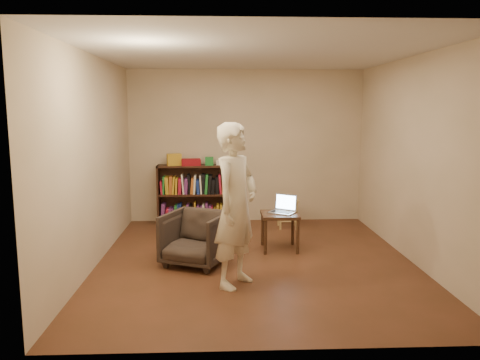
{
  "coord_description": "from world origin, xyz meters",
  "views": [
    {
      "loc": [
        -0.44,
        -5.77,
        1.94
      ],
      "look_at": [
        -0.18,
        0.35,
        1.0
      ],
      "focal_mm": 35.0,
      "sensor_mm": 36.0,
      "label": 1
    }
  ],
  "objects_px": {
    "stool": "(288,204)",
    "armchair": "(196,238)",
    "side_table": "(280,219)",
    "laptop": "(283,208)",
    "bookshelf": "(193,198)",
    "person": "(236,205)"
  },
  "relations": [
    {
      "from": "laptop",
      "to": "bookshelf",
      "type": "bearing_deg",
      "value": 164.96
    },
    {
      "from": "bookshelf",
      "to": "laptop",
      "type": "xyz_separation_m",
      "value": [
        1.34,
        -1.55,
        0.13
      ]
    },
    {
      "from": "armchair",
      "to": "person",
      "type": "xyz_separation_m",
      "value": [
        0.48,
        -0.71,
        0.56
      ]
    },
    {
      "from": "stool",
      "to": "armchair",
      "type": "height_order",
      "value": "armchair"
    },
    {
      "from": "stool",
      "to": "person",
      "type": "height_order",
      "value": "person"
    },
    {
      "from": "bookshelf",
      "to": "stool",
      "type": "distance_m",
      "value": 1.62
    },
    {
      "from": "side_table",
      "to": "laptop",
      "type": "relative_size",
      "value": 1.22
    },
    {
      "from": "person",
      "to": "bookshelf",
      "type": "bearing_deg",
      "value": 45.76
    },
    {
      "from": "armchair",
      "to": "person",
      "type": "relative_size",
      "value": 0.41
    },
    {
      "from": "laptop",
      "to": "stool",
      "type": "bearing_deg",
      "value": 112.87
    },
    {
      "from": "bookshelf",
      "to": "armchair",
      "type": "height_order",
      "value": "bookshelf"
    },
    {
      "from": "bookshelf",
      "to": "side_table",
      "type": "relative_size",
      "value": 2.34
    },
    {
      "from": "stool",
      "to": "armchair",
      "type": "distance_m",
      "value": 2.28
    },
    {
      "from": "laptop",
      "to": "person",
      "type": "height_order",
      "value": "person"
    },
    {
      "from": "laptop",
      "to": "person",
      "type": "xyz_separation_m",
      "value": [
        -0.71,
        -1.34,
        0.33
      ]
    },
    {
      "from": "stool",
      "to": "armchair",
      "type": "xyz_separation_m",
      "value": [
        -1.42,
        -1.78,
        -0.06
      ]
    },
    {
      "from": "bookshelf",
      "to": "laptop",
      "type": "bearing_deg",
      "value": -49.1
    },
    {
      "from": "bookshelf",
      "to": "person",
      "type": "xyz_separation_m",
      "value": [
        0.63,
        -2.89,
        0.46
      ]
    },
    {
      "from": "side_table",
      "to": "person",
      "type": "height_order",
      "value": "person"
    },
    {
      "from": "stool",
      "to": "laptop",
      "type": "bearing_deg",
      "value": -101.19
    },
    {
      "from": "bookshelf",
      "to": "side_table",
      "type": "xyz_separation_m",
      "value": [
        1.28,
        -1.6,
        -0.01
      ]
    },
    {
      "from": "person",
      "to": "laptop",
      "type": "bearing_deg",
      "value": 5.69
    }
  ]
}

